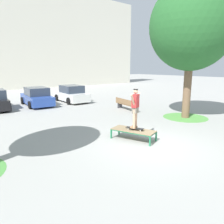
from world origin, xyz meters
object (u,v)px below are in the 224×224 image
object	(u,v)px
tree_near_right	(192,26)
skater	(135,106)
park_bench	(126,104)
skateboard	(135,128)
car_white	(71,94)
skate_box	(133,131)
car_blue	(37,97)

from	to	relation	value
tree_near_right	skater	bearing A→B (deg)	-168.65
park_bench	skateboard	bearing A→B (deg)	-128.74
skateboard	skater	xyz separation A→B (m)	(-0.00, 0.00, 0.99)
park_bench	tree_near_right	bearing A→B (deg)	-71.11
skater	park_bench	size ratio (longest dim) A/B	0.69
tree_near_right	car_white	distance (m)	11.40
skater	tree_near_right	size ratio (longest dim) A/B	0.21
skate_box	car_white	size ratio (longest dim) A/B	0.48
skateboard	car_white	bearing A→B (deg)	75.72
skater	car_blue	size ratio (longest dim) A/B	0.39
car_white	skater	bearing A→B (deg)	-104.28
skater	tree_near_right	distance (m)	6.87
skate_box	skater	xyz separation A→B (m)	(0.02, -0.06, 1.12)
skater	car_blue	xyz separation A→B (m)	(-0.30, 11.18, -0.84)
park_bench	skater	bearing A→B (deg)	-128.75
skateboard	car_blue	world-z (taller)	car_blue
tree_near_right	car_white	size ratio (longest dim) A/B	1.88
skateboard	car_blue	size ratio (longest dim) A/B	0.19
tree_near_right	car_blue	world-z (taller)	tree_near_right
tree_near_right	park_bench	distance (m)	6.58
skateboard	car_white	xyz separation A→B (m)	(2.83, 11.12, 0.15)
skate_box	skateboard	bearing A→B (deg)	-70.09
skateboard	car_blue	bearing A→B (deg)	91.53
skate_box	skater	bearing A→B (deg)	-70.20
skater	park_bench	bearing A→B (deg)	51.25
car_blue	park_bench	distance (m)	7.48
skateboard	car_white	world-z (taller)	car_white
skate_box	park_bench	bearing A→B (deg)	50.75
skate_box	car_blue	bearing A→B (deg)	91.42
car_blue	car_white	bearing A→B (deg)	-1.05
skateboard	car_blue	distance (m)	11.18
skater	car_white	xyz separation A→B (m)	(2.83, 11.12, -0.84)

